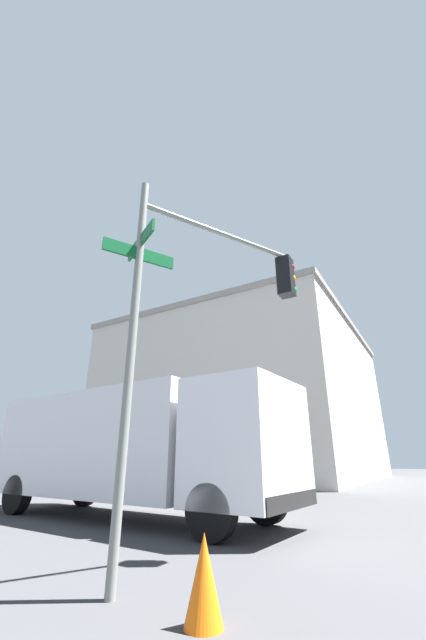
% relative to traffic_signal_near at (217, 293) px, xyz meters
% --- Properties ---
extents(traffic_signal_near, '(1.95, 3.36, 5.56)m').
position_rel_traffic_signal_near_xyz_m(traffic_signal_near, '(0.00, 0.00, 0.00)').
color(traffic_signal_near, slate).
rests_on(traffic_signal_near, ground_plane).
extents(building_stucco, '(18.54, 21.09, 11.77)m').
position_rel_traffic_signal_near_xyz_m(building_stucco, '(-10.88, 24.37, 1.93)').
color(building_stucco, '#BCB7AD').
rests_on(building_stucco, ground_plane).
extents(box_truck_second, '(9.04, 3.01, 3.14)m').
position_rel_traffic_signal_near_xyz_m(box_truck_second, '(-4.45, 3.03, -2.18)').
color(box_truck_second, silver).
rests_on(box_truck_second, ground_plane).
extents(traffic_cone, '(0.36, 0.36, 0.75)m').
position_rel_traffic_signal_near_xyz_m(traffic_cone, '(0.60, -1.27, -3.59)').
color(traffic_cone, orange).
rests_on(traffic_cone, ground_plane).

